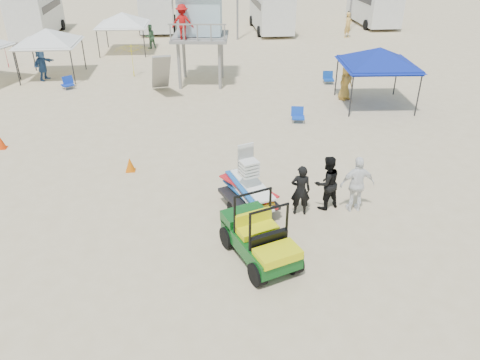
{
  "coord_description": "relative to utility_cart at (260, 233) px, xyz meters",
  "views": [
    {
      "loc": [
        -0.78,
        -8.47,
        7.67
      ],
      "look_at": [
        0.5,
        3.0,
        1.3
      ],
      "focal_mm": 35.0,
      "sensor_mm": 36.0,
      "label": 1
    }
  ],
  "objects": [
    {
      "name": "beach_chair_b",
      "position": [
        3.09,
        9.32,
        -0.51
      ],
      "size": [
        0.62,
        0.67,
        0.64
      ],
      "color": "#103DB4",
      "rests_on": "ground"
    },
    {
      "name": "cone_far",
      "position": [
        -8.89,
        7.84,
        -0.57
      ],
      "size": [
        0.34,
        0.34,
        0.5
      ],
      "primitive_type": "cone",
      "color": "red",
      "rests_on": "ground"
    },
    {
      "name": "rv_far_left",
      "position": [
        -12.78,
        28.94,
        0.98
      ],
      "size": [
        2.64,
        6.8,
        3.25
      ],
      "color": "silver",
      "rests_on": "ground"
    },
    {
      "name": "man_mid",
      "position": [
        2.37,
        2.28,
        0.04
      ],
      "size": [
        1.0,
        0.89,
        1.71
      ],
      "primitive_type": "imported",
      "rotation": [
        0.0,
        0.0,
        3.48
      ],
      "color": "black",
      "rests_on": "ground"
    },
    {
      "name": "distant_beachgoers",
      "position": [
        -1.7,
        18.77,
        0.03
      ],
      "size": [
        21.0,
        14.53,
        1.85
      ],
      "color": "#D7A550",
      "rests_on": "ground"
    },
    {
      "name": "umbrella_a",
      "position": [
        -12.3,
        19.78,
        -0.04
      ],
      "size": [
        2.09,
        2.12,
        1.56
      ],
      "primitive_type": "imported",
      "rotation": [
        0.0,
        0.0,
        0.26
      ],
      "color": "red",
      "rests_on": "ground"
    },
    {
      "name": "beach_chair_a",
      "position": [
        -7.88,
        15.25,
        -0.51
      ],
      "size": [
        0.73,
        0.83,
        0.64
      ],
      "color": "#0F31AA",
      "rests_on": "ground"
    },
    {
      "name": "umbrella_b",
      "position": [
        -4.6,
        17.04,
        0.09
      ],
      "size": [
        2.83,
        2.83,
        1.82
      ],
      "primitive_type": "imported",
      "rotation": [
        0.0,
        0.0,
        0.77
      ],
      "color": "yellow",
      "rests_on": "ground"
    },
    {
      "name": "canopy_blue",
      "position": [
        7.12,
        10.99,
        1.76
      ],
      "size": [
        3.39,
        3.39,
        3.13
      ],
      "color": "black",
      "rests_on": "ground"
    },
    {
      "name": "cone_near",
      "position": [
        -3.77,
        5.39,
        -0.57
      ],
      "size": [
        0.34,
        0.34,
        0.5
      ],
      "primitive_type": "cone",
      "color": "#D96006",
      "rests_on": "ground"
    },
    {
      "name": "ground",
      "position": [
        -0.78,
        -1.06,
        -0.82
      ],
      "size": [
        140.0,
        140.0,
        0.0
      ],
      "primitive_type": "plane",
      "color": "beige",
      "rests_on": "ground"
    },
    {
      "name": "canopy_white_c",
      "position": [
        -5.66,
        22.91,
        1.61
      ],
      "size": [
        3.23,
        3.23,
        2.98
      ],
      "color": "black",
      "rests_on": "ground"
    },
    {
      "name": "man_right",
      "position": [
        3.22,
        2.03,
        0.07
      ],
      "size": [
        1.04,
        0.44,
        1.77
      ],
      "primitive_type": "imported",
      "rotation": [
        0.0,
        0.0,
        3.15
      ],
      "color": "white",
      "rests_on": "ground"
    },
    {
      "name": "man_left",
      "position": [
        1.52,
        2.03,
        -0.02
      ],
      "size": [
        0.62,
        0.45,
        1.59
      ],
      "primitive_type": "imported",
      "rotation": [
        0.0,
        0.0,
        3.02
      ],
      "color": "black",
      "rests_on": "ground"
    },
    {
      "name": "lifeguard_tower",
      "position": [
        -0.93,
        15.58,
        2.58
      ],
      "size": [
        3.19,
        3.19,
        4.56
      ],
      "color": "gray",
      "rests_on": "ground"
    },
    {
      "name": "surf_trailer",
      "position": [
        0.0,
        2.33,
        -0.04
      ],
      "size": [
        1.74,
        2.37,
        1.92
      ],
      "color": "black",
      "rests_on": "ground"
    },
    {
      "name": "utility_cart",
      "position": [
        0.0,
        0.0,
        0.0
      ],
      "size": [
        1.87,
        2.57,
        1.76
      ],
      "color": "#0B4915",
      "rests_on": "ground"
    },
    {
      "name": "rv_far_right",
      "position": [
        14.22,
        30.44,
        0.98
      ],
      "size": [
        2.64,
        6.6,
        3.25
      ],
      "color": "silver",
      "rests_on": "ground"
    },
    {
      "name": "canopy_white_a",
      "position": [
        -9.09,
        17.47,
        1.71
      ],
      "size": [
        3.12,
        3.12,
        3.08
      ],
      "color": "black",
      "rests_on": "ground"
    },
    {
      "name": "rv_mid_right",
      "position": [
        5.22,
        28.94,
        0.98
      ],
      "size": [
        2.64,
        7.0,
        3.25
      ],
      "color": "silver",
      "rests_on": "ground"
    },
    {
      "name": "beach_chair_c",
      "position": [
        5.96,
        14.62,
        -0.51
      ],
      "size": [
        0.6,
        0.64,
        0.64
      ],
      "color": "#0D3A95",
      "rests_on": "ground"
    },
    {
      "name": "rv_mid_left",
      "position": [
        -3.78,
        30.44,
        0.98
      ],
      "size": [
        2.65,
        6.5,
        3.25
      ],
      "color": "silver",
      "rests_on": "ground"
    }
  ]
}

